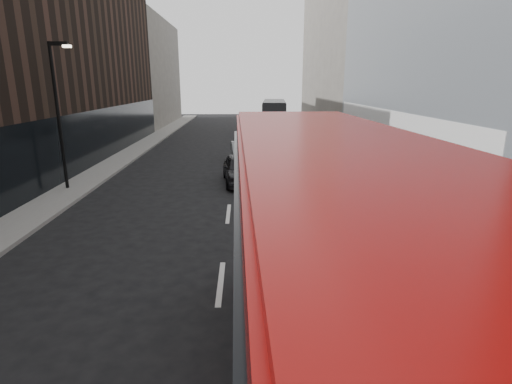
{
  "coord_description": "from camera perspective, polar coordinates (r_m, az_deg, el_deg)",
  "views": [
    {
      "loc": [
        0.65,
        -1.89,
        5.28
      ],
      "look_at": [
        0.98,
        8.27,
        2.5
      ],
      "focal_mm": 28.0,
      "sensor_mm": 36.0,
      "label": 1
    }
  ],
  "objects": [
    {
      "name": "sidewalk_right",
      "position": [
        28.23,
        12.28,
        4.32
      ],
      "size": [
        3.0,
        80.0,
        0.15
      ],
      "primitive_type": "cube",
      "color": "slate",
      "rests_on": "ground"
    },
    {
      "name": "sidewalk_left",
      "position": [
        28.73,
        -19.37,
        3.98
      ],
      "size": [
        2.0,
        80.0,
        0.15
      ],
      "primitive_type": "cube",
      "color": "slate",
      "rests_on": "ground"
    },
    {
      "name": "building_victorian",
      "position": [
        47.33,
        12.03,
        20.28
      ],
      "size": [
        6.5,
        24.0,
        21.0
      ],
      "color": "#67615B",
      "rests_on": "ground"
    },
    {
      "name": "building_left_mid",
      "position": [
        34.17,
        -23.75,
        16.95
      ],
      "size": [
        5.0,
        24.0,
        14.0
      ],
      "primitive_type": "cube",
      "color": "black",
      "rests_on": "ground"
    },
    {
      "name": "building_left_far",
      "position": [
        55.26,
        -15.13,
        16.05
      ],
      "size": [
        5.0,
        20.0,
        13.0
      ],
      "primitive_type": "cube",
      "color": "#67615B",
      "rests_on": "ground"
    },
    {
      "name": "street_lamp",
      "position": [
        21.81,
        -26.34,
        10.86
      ],
      "size": [
        1.06,
        0.22,
        7.0
      ],
      "color": "black",
      "rests_on": "sidewalk_left"
    },
    {
      "name": "red_bus",
      "position": [
        5.46,
        11.85,
        -15.02
      ],
      "size": [
        2.9,
        11.46,
        4.6
      ],
      "rotation": [
        0.0,
        0.0,
        0.02
      ],
      "color": "#B30C0B",
      "rests_on": "ground"
    },
    {
      "name": "grey_bus",
      "position": [
        45.1,
        2.6,
        10.9
      ],
      "size": [
        3.3,
        10.76,
        3.43
      ],
      "rotation": [
        0.0,
        0.0,
        -0.08
      ],
      "color": "black",
      "rests_on": "ground"
    },
    {
      "name": "car_a",
      "position": [
        21.75,
        -2.19,
        3.33
      ],
      "size": [
        2.26,
        4.71,
        1.55
      ],
      "primitive_type": "imported",
      "rotation": [
        0.0,
        0.0,
        0.09
      ],
      "color": "black",
      "rests_on": "ground"
    },
    {
      "name": "car_b",
      "position": [
        27.69,
        -1.98,
        5.72
      ],
      "size": [
        1.82,
        4.24,
        1.36
      ],
      "primitive_type": "imported",
      "rotation": [
        0.0,
        0.0,
        0.1
      ],
      "color": "gray",
      "rests_on": "ground"
    },
    {
      "name": "car_c",
      "position": [
        27.54,
        0.29,
        5.59
      ],
      "size": [
        2.0,
        4.48,
        1.28
      ],
      "primitive_type": "imported",
      "rotation": [
        0.0,
        0.0,
        0.05
      ],
      "color": "black",
      "rests_on": "ground"
    }
  ]
}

